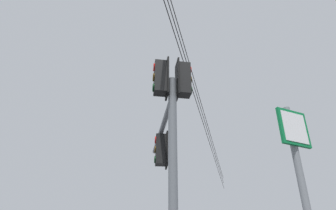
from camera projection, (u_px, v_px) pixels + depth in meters
signal_mast_assembly at (169, 138)px, 7.54m from camera, size 3.70×2.25×6.32m
overhead_wire_span at (182, 49)px, 10.08m from camera, size 34.46×3.12×0.96m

